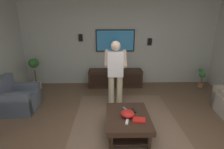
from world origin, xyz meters
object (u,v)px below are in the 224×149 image
vase_round (120,66)px  wall_speaker_left (150,42)px  coffee_table (128,120)px  media_console (115,78)px  remote_black (134,110)px  remote_grey (125,109)px  bowl (128,114)px  armchair (17,99)px  potted_plant_tall (35,69)px  remote_white (127,122)px  potted_plant_short (202,77)px  tv (115,41)px  person_standing (116,71)px  wall_speaker_right (81,38)px  book (139,120)px

vase_round → wall_speaker_left: bearing=-77.3°
coffee_table → media_console: bearing=2.9°
remote_black → remote_grey: bearing=-120.0°
remote_black → vase_round: 2.34m
coffee_table → remote_black: (0.16, -0.14, 0.12)m
bowl → remote_grey: bearing=4.5°
armchair → remote_grey: (-0.76, -2.52, 0.13)m
armchair → remote_grey: size_ratio=5.62×
potted_plant_tall → remote_white: 3.57m
media_console → potted_plant_short: 2.73m
remote_black → media_console: bearing=176.6°
tv → person_standing: 1.69m
remote_white → remote_grey: (0.44, -0.01, 0.00)m
remote_white → wall_speaker_left: (2.91, -1.02, 0.99)m
coffee_table → person_standing: (1.07, 0.18, 0.64)m
tv → remote_grey: bearing=2.2°
person_standing → bowl: 1.21m
wall_speaker_right → tv: bearing=-90.7°
bowl → remote_white: (-0.19, 0.03, -0.04)m
remote_black → wall_speaker_left: wall_speaker_left is taller
person_standing → wall_speaker_right: 2.02m
coffee_table → wall_speaker_left: bearing=-20.0°
vase_round → wall_speaker_left: wall_speaker_left is taller
remote_grey → book: book is taller
armchair → potted_plant_short: (1.28, -5.15, 0.09)m
media_console → wall_speaker_left: wall_speaker_left is taller
remote_grey → person_standing: bearing=-14.0°
bowl → vase_round: (2.51, -0.02, 0.20)m
wall_speaker_right → wall_speaker_left: bearing=-90.0°
remote_white → tv: bearing=-165.3°
tv → person_standing: tv is taller
coffee_table → book: book is taller
coffee_table → wall_speaker_left: wall_speaker_left is taller
potted_plant_short → remote_white: bearing=133.1°
person_standing → potted_plant_tall: bearing=66.2°
coffee_table → person_standing: person_standing is taller
remote_white → wall_speaker_right: (2.91, 1.17, 1.12)m
bowl → remote_grey: bowl is taller
armchair → remote_black: (-0.82, -2.68, 0.13)m
person_standing → remote_white: bearing=-171.1°
potted_plant_tall → coffee_table: bearing=-131.1°
remote_black → potted_plant_tall: bearing=-137.5°
bowl → remote_black: size_ratio=1.68×
potted_plant_short → armchair: bearing=103.9°
coffee_table → potted_plant_tall: potted_plant_tall is taller
vase_round → book: bearing=-176.6°
person_standing → book: (-1.25, -0.36, -0.51)m
person_standing → wall_speaker_right: size_ratio=7.45×
armchair → media_console: armchair is taller
remote_white → coffee_table: bearing=-177.0°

